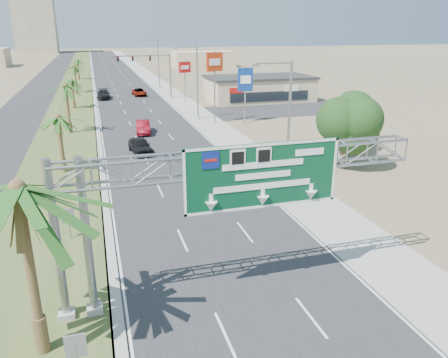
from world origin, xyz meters
TOP-DOWN VIEW (x-y plane):
  - road at (0.00, 110.00)m, footprint 12.00×300.00m
  - sidewalk_right at (8.50, 110.00)m, footprint 4.00×300.00m
  - median_grass at (-10.00, 110.00)m, footprint 7.00×300.00m
  - opposing_road at (-17.00, 110.00)m, footprint 8.00×300.00m
  - sign_gantry at (-1.06, 9.93)m, footprint 16.75×1.24m
  - palm_near at (-9.20, 8.00)m, footprint 5.70×5.70m
  - palm_row_b at (-9.50, 32.00)m, footprint 3.99×3.99m
  - palm_row_c at (-9.50, 48.00)m, footprint 3.99×3.99m
  - palm_row_d at (-9.50, 66.00)m, footprint 3.99×3.99m
  - palm_row_e at (-9.50, 85.00)m, footprint 3.99×3.99m
  - palm_row_f at (-9.50, 110.00)m, footprint 3.99×3.99m
  - streetlight_near at (7.30, 22.00)m, footprint 3.27×0.44m
  - streetlight_mid at (7.30, 52.00)m, footprint 3.27×0.44m
  - streetlight_far at (7.30, 88.00)m, footprint 3.27×0.44m
  - signal_mast at (5.17, 71.97)m, footprint 10.28×0.71m
  - store_building at (22.00, 66.00)m, footprint 18.00×10.00m
  - oak_near at (15.00, 26.00)m, footprint 4.50×4.50m
  - oak_far at (18.00, 30.00)m, footprint 3.50×3.50m
  - median_signback_a at (-7.80, 6.00)m, footprint 0.75×0.08m
  - median_signback_b at (-8.50, 18.00)m, footprint 0.75×0.08m
  - tower_distant at (-32.00, 250.00)m, footprint 20.00×16.00m
  - building_distant_right at (30.00, 140.00)m, footprint 20.00×12.00m
  - car_left_lane at (-2.25, 36.55)m, footprint 2.42×4.86m
  - car_mid_lane at (-0.94, 45.58)m, footprint 2.04×4.87m
  - car_right_lane at (2.05, 77.74)m, footprint 2.58×4.98m
  - car_far at (-4.65, 75.57)m, footprint 2.55×5.69m
  - pole_sign_red_near at (9.03, 48.61)m, footprint 2.38×1.02m
  - pole_sign_blue at (13.00, 47.79)m, footprint 2.02×0.57m
  - pole_sign_red_far at (9.00, 67.77)m, footprint 2.18×0.99m

SIDE VIEW (x-z plane):
  - road at x=0.00m, z-range 0.00..0.02m
  - opposing_road at x=-17.00m, z-range 0.00..0.02m
  - sidewalk_right at x=8.50m, z-range 0.00..0.10m
  - median_grass at x=-10.00m, z-range 0.00..0.12m
  - car_right_lane at x=2.05m, z-range 0.00..1.34m
  - car_mid_lane at x=-0.94m, z-range 0.00..1.57m
  - car_left_lane at x=-2.25m, z-range 0.00..1.59m
  - car_far at x=-4.65m, z-range 0.00..1.62m
  - median_signback_a at x=-7.80m, z-range 0.41..2.49m
  - median_signback_b at x=-8.50m, z-range 0.41..2.49m
  - store_building at x=22.00m, z-range 0.00..4.00m
  - building_distant_right at x=30.00m, z-range 0.00..5.00m
  - oak_far at x=18.00m, z-range 1.02..6.62m
  - palm_row_d at x=-9.50m, z-range 1.69..7.14m
  - oak_near at x=15.00m, z-range 1.13..7.93m
  - streetlight_near at x=7.30m, z-range -0.31..9.69m
  - streetlight_mid at x=7.30m, z-range -0.31..9.69m
  - streetlight_far at x=7.30m, z-range -0.31..9.69m
  - palm_row_f at x=-9.50m, z-range 1.83..7.58m
  - signal_mast at x=5.17m, z-range 0.85..8.85m
  - palm_row_b at x=-9.50m, z-range 1.93..7.87m
  - palm_row_e at x=-9.50m, z-range 2.02..8.16m
  - pole_sign_red_far at x=9.00m, z-range 1.97..9.01m
  - pole_sign_blue at x=13.00m, z-range 1.78..9.31m
  - palm_row_c at x=-9.50m, z-range 2.29..9.04m
  - sign_gantry at x=-1.06m, z-range 2.31..9.81m
  - palm_near at x=-9.20m, z-range 2.76..11.11m
  - pole_sign_red_near at x=9.03m, z-range 2.77..12.28m
  - tower_distant at x=-32.00m, z-range 0.00..35.00m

